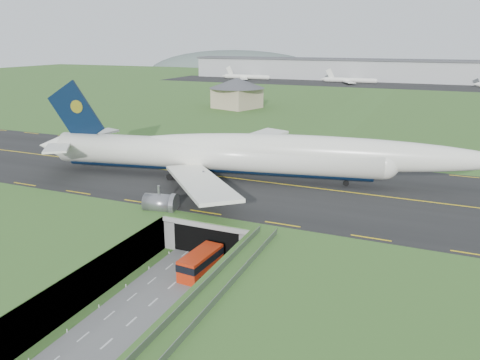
% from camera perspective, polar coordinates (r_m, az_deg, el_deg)
% --- Properties ---
extents(ground, '(900.00, 900.00, 0.00)m').
position_cam_1_polar(ground, '(73.56, -7.05, -11.71)').
color(ground, '#3B5F26').
rests_on(ground, ground).
extents(airfield_deck, '(800.00, 800.00, 6.00)m').
position_cam_1_polar(airfield_deck, '(72.18, -7.14, -9.61)').
color(airfield_deck, gray).
rests_on(airfield_deck, ground).
extents(trench_road, '(12.00, 75.00, 0.20)m').
position_cam_1_polar(trench_road, '(68.02, -10.30, -14.31)').
color(trench_road, slate).
rests_on(trench_road, ground).
extents(taxiway, '(800.00, 44.00, 0.18)m').
position_cam_1_polar(taxiway, '(98.88, 2.37, -0.20)').
color(taxiway, black).
rests_on(taxiway, airfield_deck).
extents(tunnel_portal, '(17.00, 22.30, 6.00)m').
position_cam_1_polar(tunnel_portal, '(85.59, -1.54, -4.89)').
color(tunnel_portal, gray).
rests_on(tunnel_portal, ground).
extents(guideway, '(3.00, 53.00, 7.05)m').
position_cam_1_polar(guideway, '(51.95, -7.22, -18.10)').
color(guideway, '#A8A8A3').
rests_on(guideway, ground).
extents(jumbo_jet, '(99.70, 62.48, 21.03)m').
position_cam_1_polar(jumbo_jet, '(98.54, 0.73, 3.12)').
color(jumbo_jet, white).
rests_on(jumbo_jet, ground).
extents(shuttle_tram, '(3.91, 8.94, 3.53)m').
position_cam_1_polar(shuttle_tram, '(73.36, -4.81, -10.02)').
color(shuttle_tram, red).
rests_on(shuttle_tram, ground).
extents(service_building, '(30.42, 30.42, 13.12)m').
position_cam_1_polar(service_building, '(206.64, -0.37, 10.89)').
color(service_building, tan).
rests_on(service_building, ground).
extents(cargo_terminal, '(320.00, 67.00, 15.60)m').
position_cam_1_polar(cargo_terminal, '(357.15, 18.10, 12.59)').
color(cargo_terminal, '#B2B2B2').
rests_on(cargo_terminal, ground).
extents(distant_hills, '(700.00, 91.00, 60.00)m').
position_cam_1_polar(distant_hills, '(488.10, 27.12, 10.39)').
color(distant_hills, '#52635E').
rests_on(distant_hills, ground).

